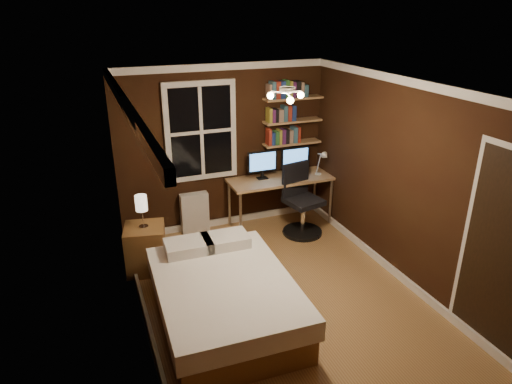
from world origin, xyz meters
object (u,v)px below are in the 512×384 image
object	(u,v)px
bedside_lamp	(142,212)
desk_lamp	(321,163)
desk	(281,182)
radiator	(195,213)
monitor_left	(262,165)
bed	(224,298)
office_chair	(301,207)
monitor_right	(295,161)
nightstand	(146,248)

from	to	relation	value
bedside_lamp	desk_lamp	bearing A→B (deg)	9.79
desk	radiator	bearing A→B (deg)	170.92
monitor_left	bed	bearing A→B (deg)	-121.72
monitor_left	office_chair	distance (m)	0.87
desk	monitor_right	distance (m)	0.40
monitor_right	office_chair	world-z (taller)	monitor_right
radiator	office_chair	size ratio (longest dim) A/B	0.58
nightstand	desk	world-z (taller)	desk
nightstand	radiator	bearing A→B (deg)	55.54
bedside_lamp	monitor_left	xyz separation A→B (m)	(1.92, 0.71, 0.15)
bedside_lamp	monitor_right	world-z (taller)	monitor_right
bedside_lamp	desk	xyz separation A→B (m)	(2.20, 0.63, -0.13)
radiator	desk_lamp	xyz separation A→B (m)	(1.95, -0.36, 0.68)
nightstand	monitor_left	distance (m)	2.16
bed	monitor_left	bearing A→B (deg)	59.97
bed	monitor_left	size ratio (longest dim) A/B	4.26
desk	monitor_left	xyz separation A→B (m)	(-0.27, 0.08, 0.28)
nightstand	monitor_right	bearing A→B (deg)	27.29
monitor_right	desk	bearing A→B (deg)	-163.65
desk	nightstand	bearing A→B (deg)	-163.95
bed	desk	bearing A→B (deg)	53.73
radiator	desk	bearing A→B (deg)	-9.08
office_chair	desk	bearing A→B (deg)	100.89
bedside_lamp	monitor_right	bearing A→B (deg)	16.08
monitor_left	monitor_right	bearing A→B (deg)	0.00
nightstand	desk	bearing A→B (deg)	27.25
monitor_left	desk_lamp	bearing A→B (deg)	-14.37
office_chair	desk_lamp	bearing A→B (deg)	17.07
desk	desk_lamp	distance (m)	0.69
monitor_left	monitor_right	world-z (taller)	same
bedside_lamp	monitor_left	size ratio (longest dim) A/B	0.93
bed	bedside_lamp	bearing A→B (deg)	116.48
radiator	nightstand	bearing A→B (deg)	-135.67
desk_lamp	desk	bearing A→B (deg)	166.64
desk_lamp	bedside_lamp	bearing A→B (deg)	-170.21
nightstand	monitor_left	bearing A→B (deg)	31.57
radiator	monitor_right	distance (m)	1.75
nightstand	bedside_lamp	size ratio (longest dim) A/B	1.44
monitor_right	desk_lamp	distance (m)	0.41
nightstand	bedside_lamp	bearing A→B (deg)	0.00
bed	desk	xyz separation A→B (m)	(1.56, 2.00, 0.43)
desk	monitor_right	xyz separation A→B (m)	(0.28, 0.08, 0.28)
nightstand	office_chair	xyz separation A→B (m)	(2.36, 0.24, 0.11)
bedside_lamp	office_chair	xyz separation A→B (m)	(2.36, 0.24, -0.42)
desk_lamp	monitor_left	bearing A→B (deg)	165.63
radiator	desk	distance (m)	1.41
monitor_right	bed	bearing A→B (deg)	-131.45
nightstand	radiator	world-z (taller)	radiator
monitor_right	desk_lamp	size ratio (longest dim) A/B	1.07
desk_lamp	radiator	bearing A→B (deg)	169.55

